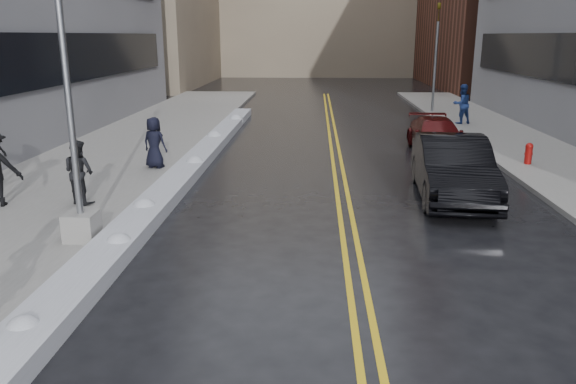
# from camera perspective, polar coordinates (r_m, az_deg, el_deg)

# --- Properties ---
(ground) EXTENTS (160.00, 160.00, 0.00)m
(ground) POSITION_cam_1_polar(r_m,az_deg,el_deg) (10.33, -7.01, -9.75)
(ground) COLOR black
(ground) RESTS_ON ground
(sidewalk_west) EXTENTS (5.50, 50.00, 0.15)m
(sidewalk_west) POSITION_cam_1_polar(r_m,az_deg,el_deg) (21.03, -18.02, 2.98)
(sidewalk_west) COLOR gray
(sidewalk_west) RESTS_ON ground
(sidewalk_east) EXTENTS (4.00, 50.00, 0.15)m
(sidewalk_east) POSITION_cam_1_polar(r_m,az_deg,el_deg) (21.36, 25.64, 2.38)
(sidewalk_east) COLOR gray
(sidewalk_east) RESTS_ON ground
(lane_line_left) EXTENTS (0.12, 50.00, 0.01)m
(lane_line_left) POSITION_cam_1_polar(r_m,az_deg,el_deg) (19.70, 4.64, 2.67)
(lane_line_left) COLOR gold
(lane_line_left) RESTS_ON ground
(lane_line_right) EXTENTS (0.12, 50.00, 0.01)m
(lane_line_right) POSITION_cam_1_polar(r_m,az_deg,el_deg) (19.71, 5.51, 2.66)
(lane_line_right) COLOR gold
(lane_line_right) RESTS_ON ground
(snow_ridge) EXTENTS (0.90, 30.00, 0.34)m
(snow_ridge) POSITION_cam_1_polar(r_m,az_deg,el_deg) (18.18, -10.46, 1.90)
(snow_ridge) COLOR silver
(snow_ridge) RESTS_ON ground
(lamppost) EXTENTS (0.65, 0.65, 7.62)m
(lamppost) POSITION_cam_1_polar(r_m,az_deg,el_deg) (12.40, -21.11, 5.89)
(lamppost) COLOR gray
(lamppost) RESTS_ON sidewalk_west
(fire_hydrant) EXTENTS (0.26, 0.26, 0.73)m
(fire_hydrant) POSITION_cam_1_polar(r_m,az_deg,el_deg) (20.89, 23.26, 3.72)
(fire_hydrant) COLOR maroon
(fire_hydrant) RESTS_ON sidewalk_east
(traffic_signal) EXTENTS (0.16, 0.20, 6.00)m
(traffic_signal) POSITION_cam_1_polar(r_m,az_deg,el_deg) (33.90, 14.79, 13.45)
(traffic_signal) COLOR gray
(traffic_signal) RESTS_ON sidewalk_east
(pedestrian_b) EXTENTS (1.01, 0.92, 1.69)m
(pedestrian_b) POSITION_cam_1_polar(r_m,az_deg,el_deg) (15.53, -20.47, 1.94)
(pedestrian_b) COLOR black
(pedestrian_b) RESTS_ON sidewalk_west
(pedestrian_c) EXTENTS (0.95, 0.76, 1.69)m
(pedestrian_c) POSITION_cam_1_polar(r_m,az_deg,el_deg) (19.09, -13.42, 4.90)
(pedestrian_c) COLOR black
(pedestrian_c) RESTS_ON sidewalk_west
(pedestrian_east) EXTENTS (1.13, 1.01, 1.94)m
(pedestrian_east) POSITION_cam_1_polar(r_m,az_deg,el_deg) (29.42, 17.24, 8.54)
(pedestrian_east) COLOR navy
(pedestrian_east) RESTS_ON sidewalk_east
(car_black) EXTENTS (2.20, 5.34, 1.72)m
(car_black) POSITION_cam_1_polar(r_m,az_deg,el_deg) (16.18, 16.39, 2.32)
(car_black) COLOR black
(car_black) RESTS_ON ground
(car_maroon) EXTENTS (1.86, 4.50, 1.30)m
(car_maroon) POSITION_cam_1_polar(r_m,az_deg,el_deg) (22.65, 14.84, 5.57)
(car_maroon) COLOR #400A0B
(car_maroon) RESTS_ON ground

